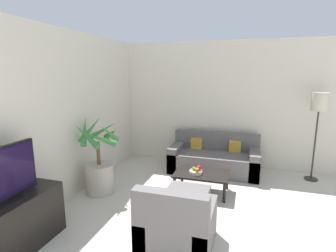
{
  "coord_description": "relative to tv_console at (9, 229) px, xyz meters",
  "views": [
    {
      "loc": [
        -0.47,
        0.65,
        2.02
      ],
      "look_at": [
        -1.96,
        5.48,
        1.0
      ],
      "focal_mm": 28.0,
      "sensor_mm": 36.0,
      "label": 1
    }
  ],
  "objects": [
    {
      "name": "tv_console",
      "position": [
        0.0,
        0.0,
        0.0
      ],
      "size": [
        0.45,
        1.28,
        0.66
      ],
      "color": "black",
      "rests_on": "ground_plane"
    },
    {
      "name": "ottoman",
      "position": [
        1.67,
        1.53,
        -0.16
      ],
      "size": [
        0.62,
        0.51,
        0.35
      ],
      "color": "#605B5B",
      "rests_on": "ground_plane"
    },
    {
      "name": "armchair",
      "position": [
        1.74,
        0.69,
        -0.06
      ],
      "size": [
        0.82,
        0.8,
        0.83
      ],
      "color": "#605B5B",
      "rests_on": "ground_plane"
    },
    {
      "name": "orange_fruit",
      "position": [
        1.7,
        2.1,
        0.11
      ],
      "size": [
        0.07,
        0.07,
        0.07
      ],
      "color": "orange",
      "rests_on": "fruit_bowl"
    },
    {
      "name": "apple_green",
      "position": [
        1.64,
        2.16,
        0.11
      ],
      "size": [
        0.07,
        0.07,
        0.07
      ],
      "color": "olive",
      "rests_on": "fruit_bowl"
    },
    {
      "name": "apple_red",
      "position": [
        1.72,
        2.19,
        0.12
      ],
      "size": [
        0.08,
        0.08,
        0.08
      ],
      "color": "red",
      "rests_on": "fruit_bowl"
    },
    {
      "name": "wall_back",
      "position": [
        2.92,
        3.81,
        1.02
      ],
      "size": [
        8.01,
        0.06,
        2.7
      ],
      "color": "beige",
      "rests_on": "ground_plane"
    },
    {
      "name": "potted_palm",
      "position": [
        0.1,
        1.7,
        0.13
      ],
      "size": [
        0.73,
        0.81,
        1.32
      ],
      "color": "#ADA393",
      "rests_on": "ground_plane"
    },
    {
      "name": "coffee_table",
      "position": [
        1.76,
        2.23,
        -0.02
      ],
      "size": [
        0.91,
        0.62,
        0.35
      ],
      "color": "black",
      "rests_on": "ground_plane"
    },
    {
      "name": "floor_lamp",
      "position": [
        3.7,
        3.39,
        1.08
      ],
      "size": [
        0.28,
        0.28,
        1.68
      ],
      "color": "#2D2823",
      "rests_on": "ground_plane"
    },
    {
      "name": "fruit_bowl",
      "position": [
        1.67,
        2.16,
        0.05
      ],
      "size": [
        0.22,
        0.22,
        0.05
      ],
      "color": "beige",
      "rests_on": "coffee_table"
    },
    {
      "name": "sofa_loveseat",
      "position": [
        1.83,
        3.29,
        -0.06
      ],
      "size": [
        1.8,
        0.82,
        0.77
      ],
      "color": "#605B5B",
      "rests_on": "ground_plane"
    },
    {
      "name": "television",
      "position": [
        0.0,
        0.0,
        0.63
      ],
      "size": [
        0.18,
        0.85,
        0.61
      ],
      "color": "black",
      "rests_on": "tv_console"
    },
    {
      "name": "wall_left",
      "position": [
        -0.31,
        0.58,
        1.02
      ],
      "size": [
        0.06,
        8.01,
        2.7
      ],
      "color": "beige",
      "rests_on": "ground_plane"
    }
  ]
}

